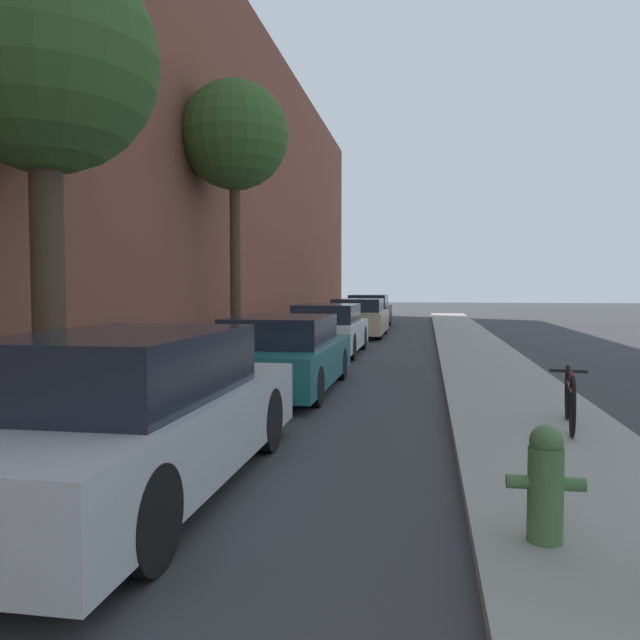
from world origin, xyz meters
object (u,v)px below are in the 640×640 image
fire_hydrant (546,482)px  bicycle (570,398)px  parked_car_champagne (358,318)px  parked_car_black (369,312)px  parked_car_white (328,330)px  street_tree_near (43,63)px  street_tree_far (234,137)px  parked_car_teal (283,355)px  parked_car_silver (135,416)px

fire_hydrant → bicycle: size_ratio=0.46×
parked_car_champagne → parked_car_black: 5.37m
parked_car_white → street_tree_near: street_tree_near is taller
street_tree_far → bicycle: street_tree_far is taller
parked_car_teal → street_tree_far: 6.63m
parked_car_silver → parked_car_teal: size_ratio=1.05×
parked_car_champagne → street_tree_near: size_ratio=0.76×
parked_car_teal → street_tree_near: bearing=-121.8°
street_tree_far → fire_hydrant: size_ratio=8.65×
parked_car_silver → parked_car_teal: (0.05, 5.35, -0.05)m
parked_car_black → fire_hydrant: bearing=-82.1°
parked_car_teal → parked_car_black: (-0.12, 17.26, 0.08)m
street_tree_near → fire_hydrant: 7.08m
parked_car_white → street_tree_far: 5.36m
parked_car_white → parked_car_champagne: bearing=88.6°
parked_car_white → parked_car_champagne: (0.15, 6.01, 0.02)m
parked_car_champagne → bicycle: size_ratio=2.64×
fire_hydrant → bicycle: 3.57m
parked_car_black → parked_car_white: bearing=-90.2°
parked_car_champagne → street_tree_far: 9.27m
parked_car_silver → parked_car_champagne: size_ratio=1.07×
parked_car_silver → street_tree_near: size_ratio=0.81×
parked_car_teal → parked_car_black: 17.26m
street_tree_near → street_tree_far: (-0.04, 7.56, 0.91)m
parked_car_teal → street_tree_far: size_ratio=0.67×
parked_car_champagne → fire_hydrant: 18.31m
street_tree_near → fire_hydrant: bearing=-27.5°
parked_car_champagne → fire_hydrant: (3.15, -18.03, -0.14)m
street_tree_far → parked_car_champagne: bearing=74.6°
street_tree_far → fire_hydrant: 12.53m
parked_car_teal → bicycle: (4.03, -2.68, -0.14)m
parked_car_silver → parked_car_champagne: 17.25m
parked_car_champagne → fire_hydrant: parked_car_champagne is taller
parked_car_white → parked_car_black: (0.04, 11.38, 0.05)m
street_tree_far → bicycle: bearing=-47.9°
street_tree_near → street_tree_far: 7.62m
parked_car_champagne → parked_car_black: size_ratio=0.95×
parked_car_white → bicycle: 9.54m
street_tree_near → parked_car_silver: bearing=-43.5°
street_tree_near → parked_car_black: bearing=84.5°
parked_car_black → street_tree_near: street_tree_near is taller
parked_car_champagne → street_tree_near: 15.89m
parked_car_teal → parked_car_champagne: bearing=90.0°
street_tree_near → bicycle: size_ratio=3.47×
parked_car_silver → bicycle: parked_car_silver is taller
parked_car_black → street_tree_far: (-2.02, -13.10, 4.62)m
parked_car_white → bicycle: parked_car_white is taller
parked_car_silver → fire_hydrant: (3.19, -0.78, -0.15)m
parked_car_teal → bicycle: parked_car_teal is taller
parked_car_teal → parked_car_white: size_ratio=1.01×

